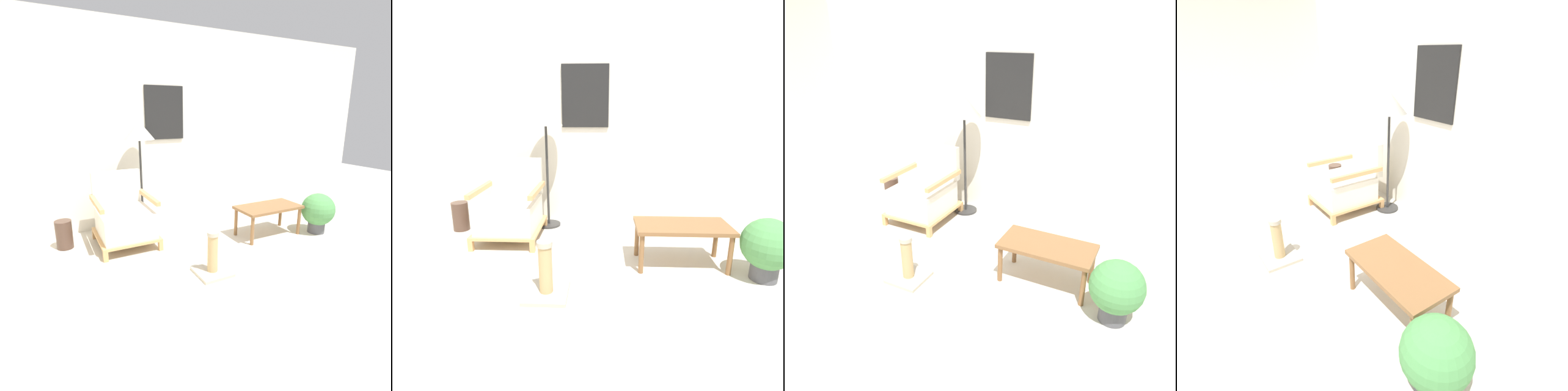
# 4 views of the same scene
# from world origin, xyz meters

# --- Properties ---
(ground_plane) EXTENTS (14.00, 14.00, 0.00)m
(ground_plane) POSITION_xyz_m (0.00, 0.00, 0.00)
(ground_plane) COLOR beige
(wall_back) EXTENTS (8.00, 0.09, 2.70)m
(wall_back) POSITION_xyz_m (0.00, 2.28, 1.35)
(wall_back) COLOR silver
(wall_back) RESTS_ON ground_plane
(armchair) EXTENTS (0.68, 0.76, 0.85)m
(armchair) POSITION_xyz_m (-0.64, 1.62, 0.32)
(armchair) COLOR tan
(armchair) RESTS_ON ground_plane
(floor_lamp) EXTENTS (0.39, 0.39, 1.46)m
(floor_lamp) POSITION_xyz_m (-0.28, 2.01, 1.25)
(floor_lamp) COLOR #2D2D2D
(floor_lamp) RESTS_ON ground_plane
(coffee_table) EXTENTS (0.84, 0.43, 0.39)m
(coffee_table) POSITION_xyz_m (1.09, 1.04, 0.34)
(coffee_table) COLOR brown
(coffee_table) RESTS_ON ground_plane
(vase) EXTENTS (0.19, 0.19, 0.34)m
(vase) POSITION_xyz_m (-1.31, 1.81, 0.17)
(vase) COLOR #473328
(vase) RESTS_ON ground_plane
(potted_plant) EXTENTS (0.43, 0.43, 0.54)m
(potted_plant) POSITION_xyz_m (1.73, 0.81, 0.30)
(potted_plant) COLOR #4C4C51
(potted_plant) RESTS_ON ground_plane
(scratching_post) EXTENTS (0.33, 0.33, 0.45)m
(scratching_post) POSITION_xyz_m (-0.05, 0.50, 0.15)
(scratching_post) COLOR #B2A893
(scratching_post) RESTS_ON ground_plane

